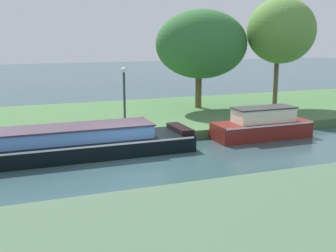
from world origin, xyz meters
TOP-DOWN VIEW (x-y plane):
  - ground_plane at (0.00, 0.00)m, footprint 120.00×120.00m
  - riverbank_far at (0.00, 7.00)m, footprint 72.00×10.00m
  - black_barge at (-2.70, 1.20)m, footprint 10.59×2.14m
  - maroon_narrowboat at (6.29, 1.20)m, footprint 4.51×1.47m
  - willow_tree_centre at (6.13, 7.24)m, footprint 5.41×3.64m
  - willow_tree_right at (10.54, 6.10)m, footprint 3.97×3.68m
  - lamp_post at (0.57, 3.50)m, footprint 0.24×0.24m

SIDE VIEW (x-z plane):
  - ground_plane at x=0.00m, z-range 0.00..0.00m
  - riverbank_far at x=0.00m, z-range 0.00..0.40m
  - black_barge at x=-2.70m, z-range -0.08..1.11m
  - maroon_narrowboat at x=6.29m, z-range -0.12..1.30m
  - lamp_post at x=0.57m, z-range 0.77..3.54m
  - willow_tree_centre at x=6.13m, z-range 1.26..6.84m
  - willow_tree_right at x=10.54m, z-range 1.66..7.91m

